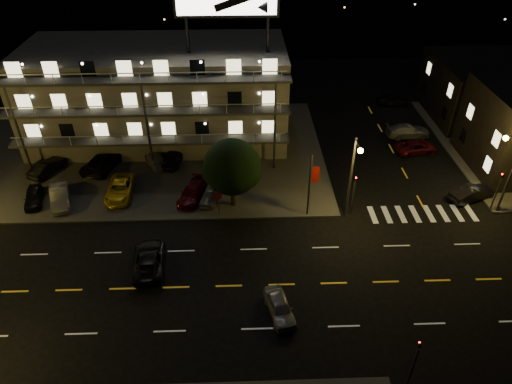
{
  "coord_description": "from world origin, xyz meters",
  "views": [
    {
      "loc": [
        -0.78,
        -23.97,
        25.89
      ],
      "look_at": [
        0.33,
        8.0,
        2.98
      ],
      "focal_mm": 32.0,
      "sensor_mm": 36.0,
      "label": 1
    }
  ],
  "objects_px": {
    "tree": "(232,168)",
    "lot_car_2": "(120,189)",
    "side_car_0": "(471,193)",
    "road_car_east": "(280,307)",
    "lot_car_4": "(211,194)",
    "lot_car_7": "(155,158)",
    "road_car_west": "(149,260)"
  },
  "relations": [
    {
      "from": "tree",
      "to": "road_car_east",
      "type": "xyz_separation_m",
      "value": [
        3.37,
        -12.77,
        -3.47
      ]
    },
    {
      "from": "tree",
      "to": "lot_car_2",
      "type": "relative_size",
      "value": 1.34
    },
    {
      "from": "lot_car_2",
      "to": "side_car_0",
      "type": "xyz_separation_m",
      "value": [
        33.3,
        -1.65,
        -0.13
      ]
    },
    {
      "from": "lot_car_4",
      "to": "lot_car_2",
      "type": "bearing_deg",
      "value": -173.21
    },
    {
      "from": "lot_car_4",
      "to": "side_car_0",
      "type": "bearing_deg",
      "value": 11.98
    },
    {
      "from": "tree",
      "to": "side_car_0",
      "type": "relative_size",
      "value": 1.54
    },
    {
      "from": "lot_car_2",
      "to": "road_car_west",
      "type": "xyz_separation_m",
      "value": [
        4.23,
        -9.62,
        -0.12
      ]
    },
    {
      "from": "lot_car_2",
      "to": "lot_car_4",
      "type": "height_order",
      "value": "lot_car_2"
    },
    {
      "from": "lot_car_2",
      "to": "lot_car_4",
      "type": "relative_size",
      "value": 1.36
    },
    {
      "from": "lot_car_2",
      "to": "lot_car_7",
      "type": "bearing_deg",
      "value": 64.43
    },
    {
      "from": "side_car_0",
      "to": "road_car_west",
      "type": "distance_m",
      "value": 30.14
    },
    {
      "from": "lot_car_2",
      "to": "road_car_west",
      "type": "distance_m",
      "value": 10.51
    },
    {
      "from": "tree",
      "to": "road_car_west",
      "type": "bearing_deg",
      "value": -129.96
    },
    {
      "from": "side_car_0",
      "to": "road_car_east",
      "type": "relative_size",
      "value": 1.13
    },
    {
      "from": "tree",
      "to": "lot_car_4",
      "type": "height_order",
      "value": "tree"
    },
    {
      "from": "lot_car_7",
      "to": "side_car_0",
      "type": "distance_m",
      "value": 31.67
    },
    {
      "from": "tree",
      "to": "road_car_east",
      "type": "bearing_deg",
      "value": -75.21
    },
    {
      "from": "lot_car_4",
      "to": "lot_car_7",
      "type": "distance_m",
      "value": 9.07
    },
    {
      "from": "lot_car_7",
      "to": "road_car_east",
      "type": "distance_m",
      "value": 23.33
    },
    {
      "from": "road_car_west",
      "to": "lot_car_7",
      "type": "bearing_deg",
      "value": -89.17
    },
    {
      "from": "road_car_east",
      "to": "road_car_west",
      "type": "height_order",
      "value": "road_car_west"
    },
    {
      "from": "lot_car_2",
      "to": "road_car_east",
      "type": "relative_size",
      "value": 1.3
    },
    {
      "from": "lot_car_4",
      "to": "lot_car_7",
      "type": "bearing_deg",
      "value": 146.62
    },
    {
      "from": "tree",
      "to": "lot_car_2",
      "type": "distance_m",
      "value": 11.39
    },
    {
      "from": "lot_car_4",
      "to": "lot_car_7",
      "type": "height_order",
      "value": "lot_car_7"
    },
    {
      "from": "lot_car_4",
      "to": "road_car_east",
      "type": "height_order",
      "value": "lot_car_4"
    },
    {
      "from": "tree",
      "to": "side_car_0",
      "type": "bearing_deg",
      "value": 0.49
    },
    {
      "from": "lot_car_2",
      "to": "lot_car_7",
      "type": "xyz_separation_m",
      "value": [
        2.48,
        5.6,
        -0.04
      ]
    },
    {
      "from": "lot_car_2",
      "to": "side_car_0",
      "type": "distance_m",
      "value": 33.34
    },
    {
      "from": "lot_car_2",
      "to": "road_car_east",
      "type": "xyz_separation_m",
      "value": [
        14.12,
        -14.62,
        -0.19
      ]
    },
    {
      "from": "side_car_0",
      "to": "road_car_east",
      "type": "bearing_deg",
      "value": 103.67
    },
    {
      "from": "lot_car_4",
      "to": "road_car_west",
      "type": "distance_m",
      "value": 9.69
    }
  ]
}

